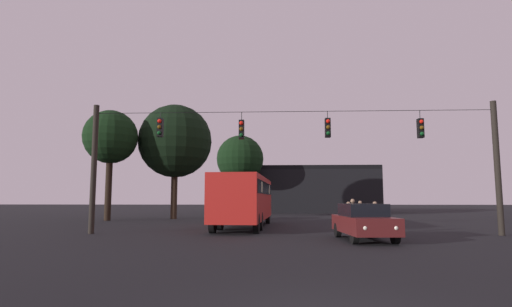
% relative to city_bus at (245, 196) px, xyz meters
% --- Properties ---
extents(ground_plane, '(168.00, 168.00, 0.00)m').
position_rel_city_bus_xyz_m(ground_plane, '(2.62, 5.95, -1.87)').
color(ground_plane, black).
rests_on(ground_plane, ground).
extents(overhead_signal_span, '(20.12, 0.44, 6.50)m').
position_rel_city_bus_xyz_m(overhead_signal_span, '(2.55, -4.73, 1.97)').
color(overhead_signal_span, black).
rests_on(overhead_signal_span, ground).
extents(city_bus, '(3.10, 11.12, 3.00)m').
position_rel_city_bus_xyz_m(city_bus, '(0.00, 0.00, 0.00)').
color(city_bus, '#B21E19').
rests_on(city_bus, ground).
extents(car_near_right, '(2.09, 4.43, 1.52)m').
position_rel_city_bus_xyz_m(car_near_right, '(5.53, -7.23, -1.07)').
color(car_near_right, '#511919').
rests_on(car_near_right, ground).
extents(car_far_left, '(1.88, 4.37, 1.52)m').
position_rel_city_bus_xyz_m(car_far_left, '(-0.62, 8.80, -1.07)').
color(car_far_left, black).
rests_on(car_far_left, ground).
extents(pedestrian_crossing_left, '(0.26, 0.37, 1.59)m').
position_rel_city_bus_xyz_m(pedestrian_crossing_left, '(6.82, -3.99, -0.97)').
color(pedestrian_crossing_left, black).
rests_on(pedestrian_crossing_left, ground).
extents(pedestrian_crossing_center, '(0.30, 0.40, 1.58)m').
position_rel_city_bus_xyz_m(pedestrian_crossing_center, '(5.61, -3.42, -0.98)').
color(pedestrian_crossing_center, black).
rests_on(pedestrian_crossing_center, ground).
extents(pedestrian_crossing_right, '(0.26, 0.37, 1.72)m').
position_rel_city_bus_xyz_m(pedestrian_crossing_right, '(5.99, -2.54, -0.89)').
color(pedestrian_crossing_right, black).
rests_on(pedestrian_crossing_right, ground).
extents(pedestrian_near_bus, '(0.33, 0.41, 1.61)m').
position_rel_city_bus_xyz_m(pedestrian_near_bus, '(6.82, -0.51, -0.96)').
color(pedestrian_near_bus, black).
rests_on(pedestrian_near_bus, ground).
extents(corner_building, '(15.52, 9.43, 5.78)m').
position_rel_city_bus_xyz_m(corner_building, '(7.03, 28.96, 1.02)').
color(corner_building, black).
rests_on(corner_building, ground).
extents(tree_left_silhouette, '(5.54, 5.54, 9.16)m').
position_rel_city_bus_xyz_m(tree_left_silhouette, '(-2.23, 22.59, 4.49)').
color(tree_left_silhouette, '#2D2116').
rests_on(tree_left_silhouette, ground).
extents(tree_behind_building, '(4.32, 4.32, 8.86)m').
position_rel_city_bus_xyz_m(tree_behind_building, '(-11.43, 7.06, 4.77)').
color(tree_behind_building, black).
rests_on(tree_behind_building, ground).
extents(tree_right_far, '(6.36, 6.36, 9.91)m').
position_rel_city_bus_xyz_m(tree_right_far, '(-6.85, 9.92, 4.84)').
color(tree_right_far, '#2D2116').
rests_on(tree_right_far, ground).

